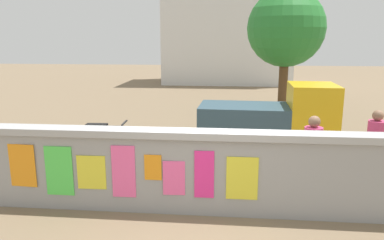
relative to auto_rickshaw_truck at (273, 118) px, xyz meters
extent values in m
plane|color=#7A664C|center=(-1.59, 4.11, -0.90)|extent=(60.00, 60.00, 0.00)
cube|color=#959595|center=(-1.59, -3.89, -0.21)|extent=(7.83, 0.30, 1.37)
cube|color=#A7A7A7|center=(-1.59, -3.89, 0.53)|extent=(8.03, 0.42, 0.12)
cube|color=orange|center=(-4.86, -4.05, -0.09)|extent=(0.49, 0.04, 0.78)
cube|color=#4CD84C|center=(-4.18, -4.05, -0.16)|extent=(0.50, 0.02, 0.90)
cube|color=yellow|center=(-3.59, -4.05, -0.17)|extent=(0.51, 0.02, 0.61)
cube|color=#F9599E|center=(-3.02, -4.05, -0.13)|extent=(0.41, 0.02, 0.94)
cube|color=orange|center=(-2.50, -4.05, -0.04)|extent=(0.30, 0.01, 0.45)
cube|color=#F9599E|center=(-2.14, -4.05, -0.22)|extent=(0.38, 0.03, 0.61)
cube|color=#F42D8C|center=(-1.62, -4.05, -0.14)|extent=(0.33, 0.02, 0.83)
cube|color=yellow|center=(-0.98, -4.05, -0.18)|extent=(0.53, 0.01, 0.75)
cylinder|color=black|center=(1.12, 0.60, -0.55)|extent=(0.71, 0.23, 0.70)
cylinder|color=black|center=(1.06, -0.70, -0.55)|extent=(0.71, 0.23, 0.70)
cylinder|color=black|center=(-1.38, 0.71, -0.55)|extent=(0.71, 0.23, 0.70)
cylinder|color=black|center=(-1.44, -0.59, -0.55)|extent=(0.71, 0.23, 0.70)
cube|color=gold|center=(0.99, -0.04, 0.20)|extent=(1.27, 1.55, 1.50)
cube|color=#334C59|center=(-0.81, 0.04, -0.10)|extent=(2.46, 1.61, 0.90)
cylinder|color=black|center=(-3.86, -0.68, -0.60)|extent=(0.60, 0.13, 0.60)
cylinder|color=black|center=(-5.15, -0.74, -0.60)|extent=(0.61, 0.15, 0.60)
cube|color=black|center=(-4.50, -0.71, -0.32)|extent=(1.01, 0.29, 0.32)
cube|color=black|center=(-4.70, -0.72, -0.14)|extent=(0.57, 0.25, 0.10)
cube|color=#262626|center=(-3.95, -0.68, -0.05)|extent=(0.07, 0.56, 0.03)
cylinder|color=black|center=(-3.45, -2.64, -0.57)|extent=(0.66, 0.06, 0.66)
cylinder|color=black|center=(-2.40, -2.67, -0.57)|extent=(0.66, 0.06, 0.66)
cube|color=red|center=(-2.92, -2.65, -0.39)|extent=(0.95, 0.07, 0.06)
cylinder|color=red|center=(-2.77, -2.65, -0.17)|extent=(0.03, 0.03, 0.40)
cube|color=black|center=(-2.77, -2.65, 0.03)|extent=(0.20, 0.09, 0.05)
cube|color=black|center=(-3.40, -2.64, -0.02)|extent=(0.05, 0.44, 0.03)
cylinder|color=purple|center=(0.43, -3.13, -0.50)|extent=(0.12, 0.12, 0.80)
cylinder|color=purple|center=(0.30, -3.01, -0.50)|extent=(0.12, 0.12, 0.80)
cylinder|color=#D83F72|center=(0.36, -3.07, 0.20)|extent=(0.48, 0.48, 0.60)
sphere|color=#8C664C|center=(0.36, -3.07, 0.61)|extent=(0.22, 0.22, 0.22)
cylinder|color=yellow|center=(1.68, -2.33, -0.50)|extent=(0.12, 0.12, 0.80)
cylinder|color=yellow|center=(1.84, -2.42, -0.50)|extent=(0.12, 0.12, 0.80)
cylinder|color=#D83F72|center=(1.76, -2.37, 0.20)|extent=(0.46, 0.46, 0.60)
sphere|color=#8C664C|center=(1.76, -2.37, 0.61)|extent=(0.22, 0.22, 0.22)
cylinder|color=brown|center=(0.98, 5.24, 0.29)|extent=(0.36, 0.36, 2.37)
sphere|color=#27792F|center=(0.98, 5.24, 2.54)|extent=(3.04, 3.04, 3.04)
cube|color=silver|center=(-1.38, 16.40, 2.88)|extent=(8.59, 4.62, 7.56)
camera|label=1|loc=(-1.25, -9.90, 2.10)|focal=34.30mm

